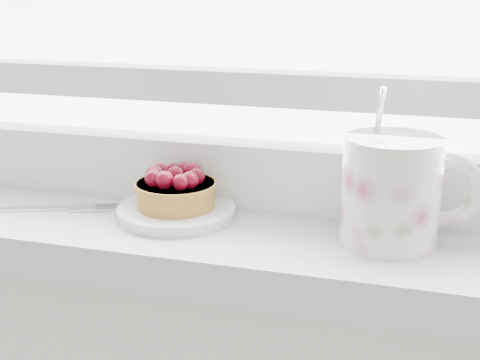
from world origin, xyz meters
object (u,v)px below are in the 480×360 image
at_px(saucer, 176,212).
at_px(fork, 40,209).
at_px(raspberry_tart, 176,189).
at_px(floral_mug, 395,189).

distance_m(saucer, fork, 0.15).
bearing_deg(raspberry_tart, floral_mug, -1.64).
xyz_separation_m(raspberry_tart, floral_mug, (0.22, -0.01, 0.02)).
xyz_separation_m(saucer, fork, (-0.15, -0.02, -0.00)).
relative_size(saucer, raspberry_tart, 1.46).
distance_m(raspberry_tart, fork, 0.16).
height_order(saucer, fork, saucer).
relative_size(floral_mug, fork, 0.85).
distance_m(saucer, raspberry_tart, 0.03).
bearing_deg(saucer, fork, -171.84).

